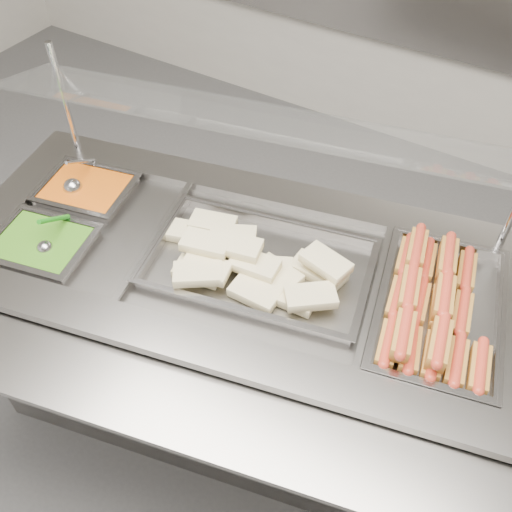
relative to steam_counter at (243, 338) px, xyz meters
The scene contains 12 objects.
ground 0.66m from the steam_counter, 95.00° to the right, with size 6.00×6.00×0.00m, color #555558.
steam_counter is the anchor object (origin of this frame).
tray_rail 0.60m from the steam_counter, 77.31° to the right, with size 1.67×0.68×0.05m.
sneeze_guard 0.78m from the steam_counter, 102.70° to the left, with size 1.54×0.60×0.41m.
pan_hotdogs 0.69m from the steam_counter, 12.69° to the left, with size 0.42×0.56×0.09m.
pan_wraps 0.39m from the steam_counter, 12.69° to the left, with size 0.69×0.50×0.06m.
pan_beans 0.72m from the steam_counter, behind, with size 0.32×0.28×0.09m.
pan_peas 0.72m from the steam_counter, 154.64° to the right, with size 0.32×0.28×0.09m.
hotdogs_in_buns 0.69m from the steam_counter, 11.90° to the left, with size 0.37×0.51×0.11m.
tortilla_wraps 0.43m from the steam_counter, 17.08° to the right, with size 0.60×0.34×0.09m.
ladle 0.77m from the steam_counter, behind, with size 0.07×0.18×0.14m.
serving_spoon 0.72m from the steam_counter, 153.61° to the right, with size 0.06×0.16×0.13m.
Camera 1 is at (0.67, -0.43, 2.06)m, focal length 40.00 mm.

